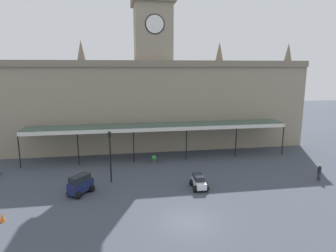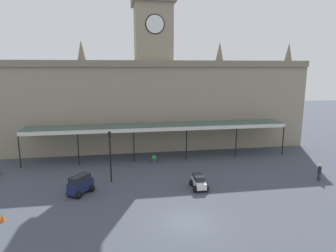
{
  "view_description": "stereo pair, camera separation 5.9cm",
  "coord_description": "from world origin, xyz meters",
  "px_view_note": "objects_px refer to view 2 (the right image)",
  "views": [
    {
      "loc": [
        -4.74,
        -19.42,
        11.18
      ],
      "look_at": [
        0.0,
        9.12,
        5.37
      ],
      "focal_mm": 31.79,
      "sensor_mm": 36.0,
      "label": 1
    },
    {
      "loc": [
        -4.68,
        -19.43,
        11.18
      ],
      "look_at": [
        0.0,
        9.12,
        5.37
      ],
      "focal_mm": 31.79,
      "sensor_mm": 36.0,
      "label": 2
    }
  ],
  "objects_px": {
    "car_navy_van": "(80,185)",
    "planter_near_kerb": "(154,159)",
    "victorian_lamppost": "(110,151)",
    "traffic_cone": "(2,217)",
    "pedestrian_crossing_forecourt": "(319,172)",
    "car_white_estate": "(199,183)"
  },
  "relations": [
    {
      "from": "car_navy_van",
      "to": "victorian_lamppost",
      "type": "distance_m",
      "value": 4.26
    },
    {
      "from": "victorian_lamppost",
      "to": "planter_near_kerb",
      "type": "bearing_deg",
      "value": 47.08
    },
    {
      "from": "car_white_estate",
      "to": "planter_near_kerb",
      "type": "distance_m",
      "value": 8.72
    },
    {
      "from": "traffic_cone",
      "to": "car_white_estate",
      "type": "bearing_deg",
      "value": 12.53
    },
    {
      "from": "traffic_cone",
      "to": "planter_near_kerb",
      "type": "bearing_deg",
      "value": 42.72
    },
    {
      "from": "car_navy_van",
      "to": "car_white_estate",
      "type": "relative_size",
      "value": 1.13
    },
    {
      "from": "car_navy_van",
      "to": "planter_near_kerb",
      "type": "relative_size",
      "value": 2.67
    },
    {
      "from": "traffic_cone",
      "to": "planter_near_kerb",
      "type": "distance_m",
      "value": 17.11
    },
    {
      "from": "car_navy_van",
      "to": "car_white_estate",
      "type": "bearing_deg",
      "value": -2.78
    },
    {
      "from": "traffic_cone",
      "to": "planter_near_kerb",
      "type": "height_order",
      "value": "planter_near_kerb"
    },
    {
      "from": "victorian_lamppost",
      "to": "planter_near_kerb",
      "type": "distance_m",
      "value": 7.6
    },
    {
      "from": "planter_near_kerb",
      "to": "traffic_cone",
      "type": "bearing_deg",
      "value": -137.28
    },
    {
      "from": "car_white_estate",
      "to": "victorian_lamppost",
      "type": "bearing_deg",
      "value": 160.37
    },
    {
      "from": "victorian_lamppost",
      "to": "traffic_cone",
      "type": "relative_size",
      "value": 8.0
    },
    {
      "from": "victorian_lamppost",
      "to": "traffic_cone",
      "type": "bearing_deg",
      "value": -140.38
    },
    {
      "from": "car_white_estate",
      "to": "traffic_cone",
      "type": "bearing_deg",
      "value": -167.47
    },
    {
      "from": "car_navy_van",
      "to": "traffic_cone",
      "type": "xyz_separation_m",
      "value": [
        -5.11,
        -4.03,
        -0.49
      ]
    },
    {
      "from": "car_navy_van",
      "to": "planter_near_kerb",
      "type": "bearing_deg",
      "value": 45.41
    },
    {
      "from": "car_navy_van",
      "to": "victorian_lamppost",
      "type": "xyz_separation_m",
      "value": [
        2.62,
        2.36,
        2.38
      ]
    },
    {
      "from": "pedestrian_crossing_forecourt",
      "to": "planter_near_kerb",
      "type": "relative_size",
      "value": 1.74
    },
    {
      "from": "car_white_estate",
      "to": "traffic_cone",
      "type": "xyz_separation_m",
      "value": [
        -15.81,
        -3.51,
        -0.24
      ]
    },
    {
      "from": "pedestrian_crossing_forecourt",
      "to": "car_white_estate",
      "type": "bearing_deg",
      "value": 179.99
    }
  ]
}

